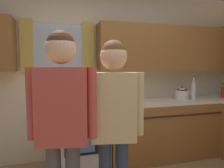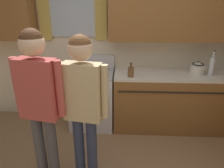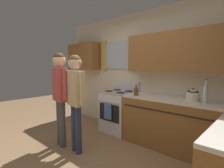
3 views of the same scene
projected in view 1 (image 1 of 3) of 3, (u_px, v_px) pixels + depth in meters
name	position (u px, v px, depth m)	size (l,w,h in m)	color
back_wall_unit	(110.00, 64.00, 3.18)	(4.60, 0.42, 2.60)	beige
kitchen_counter_run	(209.00, 132.00, 3.04)	(2.34, 1.93, 0.90)	brown
stove_oven	(83.00, 134.00, 2.88)	(0.67, 0.67, 1.10)	silver
bottle_sauce_red	(223.00, 92.00, 3.41)	(0.06, 0.06, 0.25)	red
bottle_tall_clear	(193.00, 90.00, 3.24)	(0.07, 0.07, 0.37)	silver
bottle_squat_brown	(127.00, 99.00, 2.81)	(0.08, 0.08, 0.21)	brown
stovetop_kettle	(182.00, 93.00, 3.22)	(0.27, 0.20, 0.21)	silver
adult_left	(62.00, 114.00, 1.54)	(0.51, 0.24, 1.69)	#4C4C51
adult_in_plaid	(113.00, 114.00, 1.69)	(0.50, 0.22, 1.64)	#2D3856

